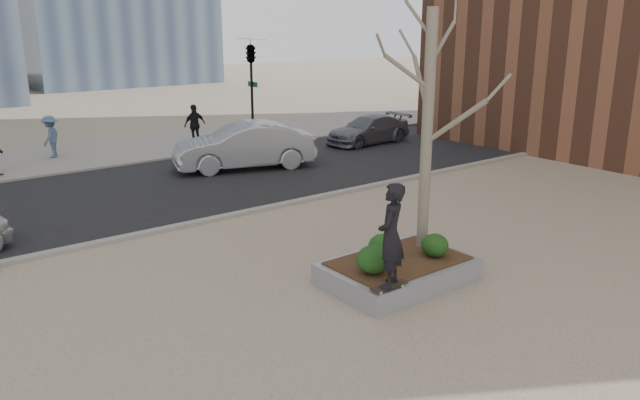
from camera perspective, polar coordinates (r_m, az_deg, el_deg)
ground at (r=12.53m, az=3.80°, el=-8.58°), size 120.00×120.00×0.00m
street at (r=20.66m, az=-14.78°, el=0.94°), size 60.00×8.00×0.02m
far_sidewalk at (r=27.11m, az=-20.64°, el=3.98°), size 60.00×6.00×0.02m
planter at (r=13.07m, az=7.14°, el=-6.52°), size 3.00×2.00×0.45m
planter_mulch at (r=12.98m, az=7.18°, el=-5.52°), size 2.70×1.70×0.04m
sycamore_tree at (r=13.09m, az=9.93°, el=9.57°), size 2.80×2.80×6.60m
shrub_left at (r=12.17m, az=4.88°, el=-5.45°), size 0.65×0.65×0.55m
shrub_middle at (r=12.91m, az=5.79°, el=-4.25°), size 0.62×0.62×0.52m
shrub_right at (r=13.19m, az=10.45°, el=-4.09°), size 0.57×0.57×0.48m
skateboard at (r=11.68m, az=6.35°, el=-7.93°), size 0.79×0.24×0.08m
skateboarder at (r=11.31m, az=6.50°, el=-3.24°), size 0.85×0.78×1.95m
car_silver at (r=22.81m, az=-6.93°, el=4.93°), size 5.33×3.21×1.66m
car_third at (r=27.56m, az=4.44°, el=6.43°), size 4.16×1.81×1.19m
pedestrian_b at (r=26.66m, az=-23.40°, el=5.34°), size 1.13×1.22×1.65m
pedestrian_c at (r=27.63m, az=-11.37°, el=6.78°), size 1.05×0.51×1.74m
traffic_light_far at (r=27.22m, az=-6.25°, el=9.74°), size 0.60×2.48×4.50m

